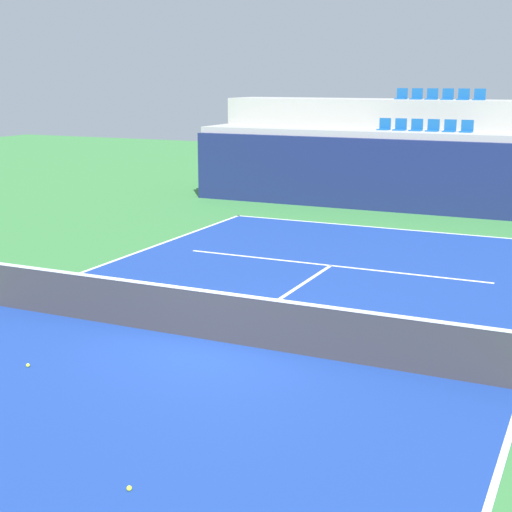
# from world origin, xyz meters

# --- Properties ---
(ground_plane) EXTENTS (80.00, 80.00, 0.00)m
(ground_plane) POSITION_xyz_m (0.00, 0.00, 0.00)
(ground_plane) COLOR #387A3D
(court_surface) EXTENTS (11.00, 24.00, 0.01)m
(court_surface) POSITION_xyz_m (0.00, 0.00, 0.01)
(court_surface) COLOR navy
(court_surface) RESTS_ON ground_plane
(baseline_far) EXTENTS (11.00, 0.10, 0.00)m
(baseline_far) POSITION_xyz_m (0.00, 11.95, 0.01)
(baseline_far) COLOR white
(baseline_far) RESTS_ON court_surface
(service_line_far) EXTENTS (8.26, 0.10, 0.00)m
(service_line_far) POSITION_xyz_m (0.00, 6.40, 0.01)
(service_line_far) COLOR white
(service_line_far) RESTS_ON court_surface
(centre_service_line) EXTENTS (0.10, 6.40, 0.00)m
(centre_service_line) POSITION_xyz_m (0.00, 3.20, 0.01)
(centre_service_line) COLOR white
(centre_service_line) RESTS_ON court_surface
(back_wall) EXTENTS (17.56, 0.30, 2.63)m
(back_wall) POSITION_xyz_m (0.00, 15.17, 1.32)
(back_wall) COLOR navy
(back_wall) RESTS_ON ground_plane
(stands_tier_lower) EXTENTS (17.56, 2.40, 2.87)m
(stands_tier_lower) POSITION_xyz_m (0.00, 16.52, 1.43)
(stands_tier_lower) COLOR #9E9E99
(stands_tier_lower) RESTS_ON ground_plane
(stands_tier_upper) EXTENTS (17.56, 2.40, 3.95)m
(stands_tier_upper) POSITION_xyz_m (0.00, 18.92, 1.98)
(stands_tier_upper) COLOR #9E9E99
(stands_tier_upper) RESTS_ON ground_plane
(seating_row_lower) EXTENTS (3.51, 0.44, 0.44)m
(seating_row_lower) POSITION_xyz_m (0.00, 16.61, 2.99)
(seating_row_lower) COLOR #145193
(seating_row_lower) RESTS_ON stands_tier_lower
(seating_row_upper) EXTENTS (3.51, 0.44, 0.44)m
(seating_row_upper) POSITION_xyz_m (0.00, 19.01, 4.08)
(seating_row_upper) COLOR #145193
(seating_row_upper) RESTS_ON stands_tier_upper
(tennis_net) EXTENTS (11.08, 0.08, 1.07)m
(tennis_net) POSITION_xyz_m (0.00, 0.00, 0.51)
(tennis_net) COLOR black
(tennis_net) RESTS_ON court_surface
(tennis_ball_0) EXTENTS (0.07, 0.07, 0.07)m
(tennis_ball_0) POSITION_xyz_m (1.53, -5.07, 0.04)
(tennis_ball_0) COLOR #CCE033
(tennis_ball_0) RESTS_ON court_surface
(tennis_ball_1) EXTENTS (0.07, 0.07, 0.07)m
(tennis_ball_1) POSITION_xyz_m (-2.27, -2.51, 0.04)
(tennis_ball_1) COLOR #CCE033
(tennis_ball_1) RESTS_ON court_surface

